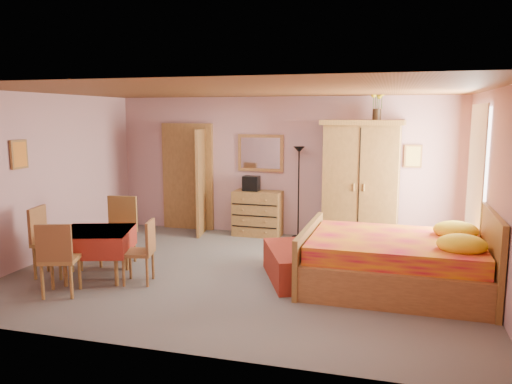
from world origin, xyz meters
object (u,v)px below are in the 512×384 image
(dining_table, at_px, (97,254))
(floor_lamp, at_px, (299,193))
(chair_east, at_px, (138,252))
(bed, at_px, (395,247))
(chest_of_drawers, at_px, (258,213))
(chair_south, at_px, (60,258))
(wall_mirror, at_px, (261,153))
(bench, at_px, (288,265))
(sunflower_vase, at_px, (377,104))
(wardrobe, at_px, (361,183))
(chair_west, at_px, (53,242))
(chair_north, at_px, (117,232))
(stereo, at_px, (251,183))

(dining_table, bearing_deg, floor_lamp, 53.08)
(chair_east, bearing_deg, bed, -90.68)
(chest_of_drawers, distance_m, chair_south, 4.02)
(wall_mirror, bearing_deg, bench, -66.39)
(bed, xyz_separation_m, bench, (-1.41, -0.09, -0.33))
(sunflower_vase, height_order, chair_east, sunflower_vase)
(wardrobe, height_order, dining_table, wardrobe)
(chest_of_drawers, relative_size, bench, 0.68)
(chair_south, relative_size, chair_east, 1.11)
(chair_west, distance_m, chair_east, 1.31)
(wardrobe, bearing_deg, chair_south, -130.67)
(chair_south, relative_size, chair_north, 0.93)
(stereo, bearing_deg, wall_mirror, 57.61)
(wardrobe, bearing_deg, chest_of_drawers, -179.57)
(chair_west, relative_size, chair_east, 1.15)
(bench, xyz_separation_m, chair_west, (-3.25, -0.70, 0.28))
(bench, height_order, chair_north, chair_north)
(bench, height_order, chair_east, chair_east)
(wall_mirror, distance_m, floor_lamp, 1.06)
(sunflower_vase, relative_size, dining_table, 0.57)
(floor_lamp, xyz_separation_m, chair_east, (-1.63, -3.06, -0.42))
(bed, xyz_separation_m, chair_south, (-4.07, -1.40, -0.07))
(wall_mirror, height_order, bench, wall_mirror)
(floor_lamp, bearing_deg, stereo, -178.63)
(bench, bearing_deg, chest_of_drawers, 114.48)
(chest_of_drawers, height_order, chair_north, chair_north)
(wall_mirror, relative_size, bench, 0.67)
(bed, relative_size, chair_east, 2.76)
(wardrobe, distance_m, dining_table, 4.54)
(wardrobe, distance_m, chair_east, 4.08)
(chair_south, bearing_deg, wardrobe, 27.17)
(wall_mirror, relative_size, wardrobe, 0.41)
(wall_mirror, bearing_deg, bed, -44.12)
(wall_mirror, distance_m, chair_east, 3.53)
(wall_mirror, distance_m, chair_west, 4.07)
(bench, bearing_deg, bed, 3.61)
(wall_mirror, xyz_separation_m, stereo, (-0.13, -0.20, -0.56))
(floor_lamp, height_order, chair_north, floor_lamp)
(floor_lamp, xyz_separation_m, chair_south, (-2.35, -3.72, -0.37))
(wall_mirror, xyz_separation_m, chair_west, (-2.16, -3.29, -1.05))
(wardrobe, xyz_separation_m, chair_east, (-2.76, -2.93, -0.66))
(chest_of_drawers, bearing_deg, floor_lamp, 3.85)
(bed, bearing_deg, chair_north, -177.70)
(chair_south, relative_size, chair_west, 0.96)
(chair_north, height_order, chair_east, chair_north)
(chair_south, bearing_deg, chair_west, 114.88)
(stereo, bearing_deg, dining_table, -114.62)
(stereo, xyz_separation_m, floor_lamp, (0.90, 0.02, -0.14))
(chair_north, bearing_deg, bed, 176.06)
(floor_lamp, distance_m, chair_south, 4.42)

